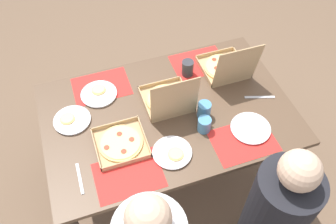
% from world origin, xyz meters
% --- Properties ---
extents(ground_plane, '(6.00, 6.00, 0.00)m').
position_xyz_m(ground_plane, '(0.00, 0.00, 0.00)').
color(ground_plane, brown).
extents(dining_table, '(1.51, 0.98, 0.74)m').
position_xyz_m(dining_table, '(0.00, 0.00, 0.64)').
color(dining_table, '#3F3328').
rests_on(dining_table, ground_plane).
extents(placemat_near_left, '(0.36, 0.26, 0.00)m').
position_xyz_m(placemat_near_left, '(-0.34, -0.34, 0.74)').
color(placemat_near_left, red).
rests_on(placemat_near_left, dining_table).
extents(placemat_near_right, '(0.36, 0.26, 0.00)m').
position_xyz_m(placemat_near_right, '(0.34, -0.34, 0.74)').
color(placemat_near_right, red).
rests_on(placemat_near_right, dining_table).
extents(placemat_far_left, '(0.36, 0.26, 0.00)m').
position_xyz_m(placemat_far_left, '(-0.34, 0.34, 0.74)').
color(placemat_far_left, red).
rests_on(placemat_far_left, dining_table).
extents(placemat_far_right, '(0.36, 0.26, 0.00)m').
position_xyz_m(placemat_far_right, '(0.34, 0.34, 0.74)').
color(placemat_far_right, red).
rests_on(placemat_far_right, dining_table).
extents(pizza_box_center, '(0.29, 0.34, 0.32)m').
position_xyz_m(pizza_box_center, '(-0.47, -0.20, 0.79)').
color(pizza_box_center, tan).
rests_on(pizza_box_center, dining_table).
extents(pizza_box_corner_right, '(0.28, 0.31, 0.32)m').
position_xyz_m(pizza_box_corner_right, '(-0.02, -0.06, 0.79)').
color(pizza_box_corner_right, tan).
rests_on(pizza_box_corner_right, dining_table).
extents(pizza_box_edge_far, '(0.29, 0.29, 0.04)m').
position_xyz_m(pizza_box_edge_far, '(0.33, 0.14, 0.75)').
color(pizza_box_edge_far, tan).
rests_on(pizza_box_edge_far, dining_table).
extents(plate_far_right, '(0.22, 0.22, 0.03)m').
position_xyz_m(plate_far_right, '(0.07, 0.29, 0.75)').
color(plate_far_right, white).
rests_on(plate_far_right, dining_table).
extents(plate_far_left, '(0.23, 0.23, 0.02)m').
position_xyz_m(plate_far_left, '(-0.41, 0.28, 0.75)').
color(plate_far_left, white).
rests_on(plate_far_left, dining_table).
extents(plate_near_left, '(0.23, 0.23, 0.03)m').
position_xyz_m(plate_near_left, '(0.37, -0.28, 0.75)').
color(plate_near_left, white).
rests_on(plate_near_left, dining_table).
extents(plate_middle, '(0.22, 0.22, 0.03)m').
position_xyz_m(plate_middle, '(0.56, -0.12, 0.75)').
color(plate_middle, white).
rests_on(plate_middle, dining_table).
extents(cup_spare, '(0.08, 0.08, 0.09)m').
position_xyz_m(cup_spare, '(-0.16, 0.19, 0.79)').
color(cup_spare, teal).
rests_on(cup_spare, dining_table).
extents(cup_red, '(0.08, 0.08, 0.11)m').
position_xyz_m(cup_red, '(-0.19, 0.10, 0.79)').
color(cup_red, teal).
rests_on(cup_red, dining_table).
extents(cup_clear_right, '(0.08, 0.08, 0.11)m').
position_xyz_m(cup_clear_right, '(-0.23, -0.27, 0.80)').
color(cup_clear_right, '#333338').
rests_on(cup_clear_right, dining_table).
extents(fork_by_far_left, '(0.19, 0.07, 0.00)m').
position_xyz_m(fork_by_far_left, '(-0.58, 0.08, 0.74)').
color(fork_by_far_left, '#B7B7BC').
rests_on(fork_by_far_left, dining_table).
extents(fork_by_far_right, '(0.02, 0.19, 0.00)m').
position_xyz_m(fork_by_far_right, '(0.59, 0.28, 0.74)').
color(fork_by_far_right, '#B7B7BC').
rests_on(fork_by_far_right, dining_table).
extents(diner_left_seat, '(0.32, 0.32, 1.18)m').
position_xyz_m(diner_left_seat, '(-0.34, 0.75, 0.53)').
color(diner_left_seat, black).
rests_on(diner_left_seat, ground_plane).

